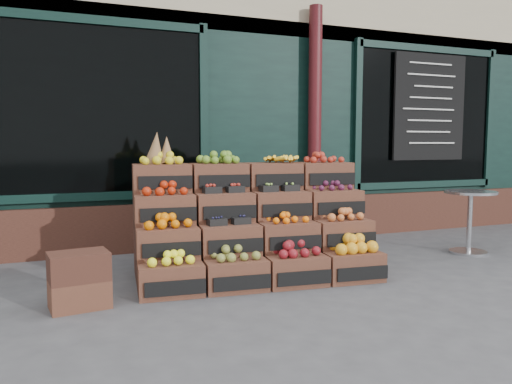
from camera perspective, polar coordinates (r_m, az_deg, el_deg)
name	(u,v)px	position (r m, az deg, el deg)	size (l,w,h in m)	color
ground	(303,288)	(4.78, 5.40, -10.87)	(60.00, 60.00, 0.00)	#48484B
shop_facade	(179,86)	(9.49, -8.84, 11.83)	(12.00, 6.24, 4.80)	black
crate_display	(252,231)	(5.15, -0.51, -4.47)	(2.45, 1.37, 1.47)	brown
spare_crates	(79,280)	(4.41, -19.55, -9.47)	(0.50, 0.38, 0.47)	brown
bistro_table	(470,215)	(6.66, 23.23, -2.38)	(0.61, 0.61, 0.77)	silver
shopkeeper	(99,167)	(6.76, -17.53, 2.78)	(0.77, 0.50, 2.11)	#144823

